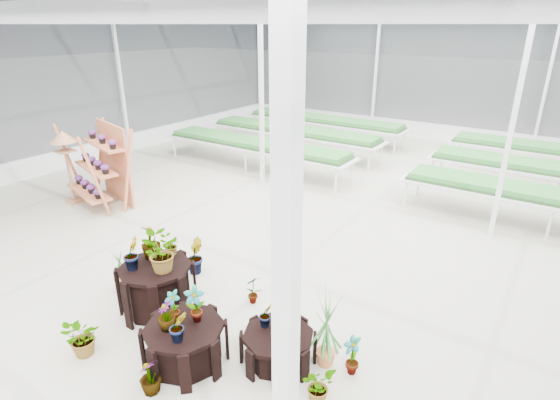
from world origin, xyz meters
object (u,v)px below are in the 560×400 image
Objects in this scene: plinth_tall at (157,288)px; bird_table at (68,168)px; plinth_mid at (185,344)px; shelf_rack at (98,166)px; plinth_low at (278,347)px.

bird_table is at bearing 160.34° from plinth_tall.
plinth_tall is at bearing 153.43° from plinth_mid.
plinth_tall is 1.35m from plinth_mid.
bird_table is (-0.66, -0.37, -0.07)m from shelf_rack.
bird_table is (-6.43, 2.47, 0.64)m from plinth_mid.
shelf_rack is at bearing 23.36° from bird_table.
shelf_rack is (-6.77, 2.14, 0.77)m from plinth_low.
plinth_low is 7.67m from bird_table.
bird_table is (-7.43, 1.77, 0.70)m from plinth_low.
bird_table reaches higher than plinth_low.
plinth_tall reaches higher than plinth_low.
plinth_tall is 5.12m from shelf_rack.
bird_table is at bearing 159.00° from plinth_mid.
shelf_rack reaches higher than plinth_low.
plinth_tall is 2.21m from plinth_low.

